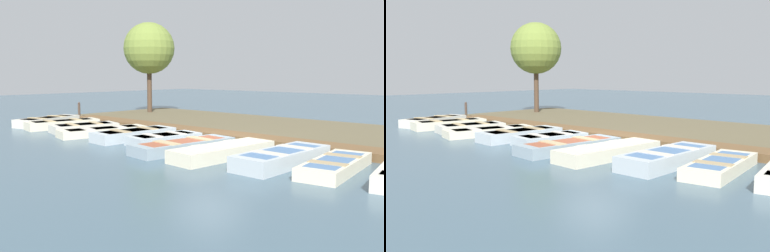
# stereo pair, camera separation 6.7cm
# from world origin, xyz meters

# --- Properties ---
(ground_plane) EXTENTS (80.00, 80.00, 0.00)m
(ground_plane) POSITION_xyz_m (0.00, 0.00, 0.00)
(ground_plane) COLOR #425B6B
(shore_bank) EXTENTS (8.00, 24.00, 0.14)m
(shore_bank) POSITION_xyz_m (-5.00, 0.00, 0.07)
(shore_bank) COLOR brown
(shore_bank) RESTS_ON ground_plane
(dock_walkway) EXTENTS (1.18, 20.30, 0.25)m
(dock_walkway) POSITION_xyz_m (-1.53, 0.00, 0.13)
(dock_walkway) COLOR brown
(dock_walkway) RESTS_ON ground_plane
(rowboat_0) EXTENTS (3.38, 1.83, 0.41)m
(rowboat_0) POSITION_xyz_m (0.96, -9.52, 0.20)
(rowboat_0) COLOR beige
(rowboat_0) RESTS_ON ground_plane
(rowboat_1) EXTENTS (3.34, 1.50, 0.39)m
(rowboat_1) POSITION_xyz_m (1.03, -7.97, 0.19)
(rowboat_1) COLOR beige
(rowboat_1) RESTS_ON ground_plane
(rowboat_2) EXTENTS (2.95, 1.75, 0.36)m
(rowboat_2) POSITION_xyz_m (1.01, -6.24, 0.18)
(rowboat_2) COLOR beige
(rowboat_2) RESTS_ON ground_plane
(rowboat_3) EXTENTS (3.69, 1.76, 0.33)m
(rowboat_3) POSITION_xyz_m (1.10, -4.73, 0.16)
(rowboat_3) COLOR beige
(rowboat_3) RESTS_ON ground_plane
(rowboat_4) EXTENTS (3.31, 1.31, 0.40)m
(rowboat_4) POSITION_xyz_m (0.97, -2.91, 0.20)
(rowboat_4) COLOR #B2BCC1
(rowboat_4) RESTS_ON ground_plane
(rowboat_5) EXTENTS (2.77, 1.44, 0.36)m
(rowboat_5) POSITION_xyz_m (0.85, -1.38, 0.18)
(rowboat_5) COLOR #B2BCC1
(rowboat_5) RESTS_ON ground_plane
(rowboat_6) EXTENTS (3.70, 1.52, 0.37)m
(rowboat_6) POSITION_xyz_m (1.46, 0.18, 0.18)
(rowboat_6) COLOR #8C9EA8
(rowboat_6) RESTS_ON ground_plane
(rowboat_7) EXTENTS (3.65, 1.31, 0.41)m
(rowboat_7) POSITION_xyz_m (1.42, 1.78, 0.20)
(rowboat_7) COLOR beige
(rowboat_7) RESTS_ON ground_plane
(rowboat_8) EXTENTS (3.41, 1.14, 0.44)m
(rowboat_8) POSITION_xyz_m (1.15, 3.62, 0.22)
(rowboat_8) COLOR #B2BCC1
(rowboat_8) RESTS_ON ground_plane
(rowboat_9) EXTENTS (3.26, 1.40, 0.34)m
(rowboat_9) POSITION_xyz_m (0.89, 5.01, 0.17)
(rowboat_9) COLOR beige
(rowboat_9) RESTS_ON ground_plane
(mooring_post_near) EXTENTS (0.13, 0.13, 0.96)m
(mooring_post_near) POSITION_xyz_m (-1.50, -10.62, 0.48)
(mooring_post_near) COLOR #47382D
(mooring_post_near) RESTS_ON ground_plane
(park_tree_far_left) EXTENTS (3.08, 3.08, 5.54)m
(park_tree_far_left) POSITION_xyz_m (-6.13, -10.12, 3.98)
(park_tree_far_left) COLOR #4C3828
(park_tree_far_left) RESTS_ON ground_plane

